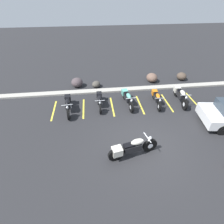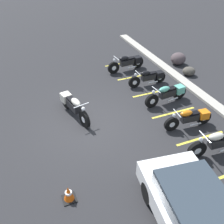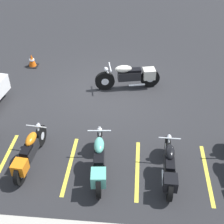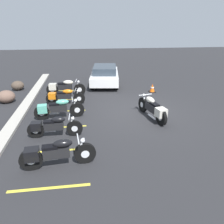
{
  "view_description": "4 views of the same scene",
  "coord_description": "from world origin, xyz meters",
  "px_view_note": "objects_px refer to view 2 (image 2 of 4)",
  "views": [
    {
      "loc": [
        -2.29,
        -5.44,
        6.27
      ],
      "look_at": [
        -1.35,
        2.4,
        0.44
      ],
      "focal_mm": 28.0,
      "sensor_mm": 36.0,
      "label": 1
    },
    {
      "loc": [
        8.07,
        -2.33,
        6.48
      ],
      "look_at": [
        0.56,
        0.76,
        0.76
      ],
      "focal_mm": 42.0,
      "sensor_mm": 36.0,
      "label": 2
    },
    {
      "loc": [
        -1.01,
        9.25,
        6.17
      ],
      "look_at": [
        -0.41,
        2.39,
        0.95
      ],
      "focal_mm": 50.0,
      "sensor_mm": 36.0,
      "label": 3
    },
    {
      "loc": [
        -9.45,
        2.6,
        3.9
      ],
      "look_at": [
        -0.95,
        1.43,
        0.46
      ],
      "focal_mm": 35.0,
      "sensor_mm": 36.0,
      "label": 4
    }
  ],
  "objects_px": {
    "landscape_rock_1": "(189,71)",
    "motorcycle_cream_featured": "(73,105)",
    "parked_bike_2": "(168,93)",
    "parked_bike_3": "(191,118)",
    "parked_bike_0": "(128,62)",
    "traffic_cone": "(69,194)",
    "parked_bike_1": "(149,77)",
    "parked_bike_4": "(221,142)",
    "landscape_rock_2": "(178,59)",
    "car_white": "(200,221)"
  },
  "relations": [
    {
      "from": "parked_bike_2",
      "to": "parked_bike_3",
      "type": "height_order",
      "value": "parked_bike_2"
    },
    {
      "from": "motorcycle_cream_featured",
      "to": "parked_bike_0",
      "type": "height_order",
      "value": "motorcycle_cream_featured"
    },
    {
      "from": "parked_bike_1",
      "to": "parked_bike_2",
      "type": "distance_m",
      "value": 1.75
    },
    {
      "from": "motorcycle_cream_featured",
      "to": "parked_bike_1",
      "type": "height_order",
      "value": "motorcycle_cream_featured"
    },
    {
      "from": "motorcycle_cream_featured",
      "to": "parked_bike_2",
      "type": "height_order",
      "value": "motorcycle_cream_featured"
    },
    {
      "from": "parked_bike_3",
      "to": "traffic_cone",
      "type": "distance_m",
      "value": 5.52
    },
    {
      "from": "parked_bike_1",
      "to": "parked_bike_3",
      "type": "relative_size",
      "value": 0.99
    },
    {
      "from": "landscape_rock_1",
      "to": "motorcycle_cream_featured",
      "type": "bearing_deg",
      "value": -79.63
    },
    {
      "from": "motorcycle_cream_featured",
      "to": "parked_bike_3",
      "type": "xyz_separation_m",
      "value": [
        2.5,
        4.03,
        -0.06
      ]
    },
    {
      "from": "parked_bike_1",
      "to": "parked_bike_3",
      "type": "distance_m",
      "value": 3.62
    },
    {
      "from": "traffic_cone",
      "to": "parked_bike_1",
      "type": "bearing_deg",
      "value": 133.26
    },
    {
      "from": "parked_bike_1",
      "to": "parked_bike_4",
      "type": "distance_m",
      "value": 5.22
    },
    {
      "from": "parked_bike_4",
      "to": "landscape_rock_2",
      "type": "relative_size",
      "value": 2.69
    },
    {
      "from": "landscape_rock_2",
      "to": "traffic_cone",
      "type": "relative_size",
      "value": 1.64
    },
    {
      "from": "motorcycle_cream_featured",
      "to": "landscape_rock_2",
      "type": "height_order",
      "value": "motorcycle_cream_featured"
    },
    {
      "from": "parked_bike_4",
      "to": "traffic_cone",
      "type": "relative_size",
      "value": 4.42
    },
    {
      "from": "parked_bike_2",
      "to": "parked_bike_3",
      "type": "distance_m",
      "value": 1.87
    },
    {
      "from": "car_white",
      "to": "landscape_rock_1",
      "type": "relative_size",
      "value": 6.73
    },
    {
      "from": "parked_bike_4",
      "to": "parked_bike_2",
      "type": "bearing_deg",
      "value": -85.86
    },
    {
      "from": "parked_bike_3",
      "to": "traffic_cone",
      "type": "bearing_deg",
      "value": 21.25
    },
    {
      "from": "motorcycle_cream_featured",
      "to": "parked_bike_4",
      "type": "height_order",
      "value": "motorcycle_cream_featured"
    },
    {
      "from": "motorcycle_cream_featured",
      "to": "landscape_rock_2",
      "type": "bearing_deg",
      "value": 98.69
    },
    {
      "from": "parked_bike_3",
      "to": "parked_bike_4",
      "type": "height_order",
      "value": "parked_bike_4"
    },
    {
      "from": "landscape_rock_1",
      "to": "car_white",
      "type": "bearing_deg",
      "value": -34.64
    },
    {
      "from": "landscape_rock_2",
      "to": "parked_bike_1",
      "type": "bearing_deg",
      "value": -61.06
    },
    {
      "from": "landscape_rock_1",
      "to": "parked_bike_4",
      "type": "bearing_deg",
      "value": -25.76
    },
    {
      "from": "parked_bike_1",
      "to": "parked_bike_4",
      "type": "height_order",
      "value": "parked_bike_4"
    },
    {
      "from": "parked_bike_4",
      "to": "landscape_rock_1",
      "type": "relative_size",
      "value": 3.43
    },
    {
      "from": "parked_bike_2",
      "to": "landscape_rock_2",
      "type": "height_order",
      "value": "parked_bike_2"
    },
    {
      "from": "motorcycle_cream_featured",
      "to": "traffic_cone",
      "type": "xyz_separation_m",
      "value": [
        4.03,
        -1.27,
        -0.25
      ]
    },
    {
      "from": "parked_bike_1",
      "to": "parked_bike_2",
      "type": "xyz_separation_m",
      "value": [
        1.75,
        -0.01,
        0.04
      ]
    },
    {
      "from": "parked_bike_0",
      "to": "traffic_cone",
      "type": "bearing_deg",
      "value": 48.52
    },
    {
      "from": "parked_bike_1",
      "to": "landscape_rock_1",
      "type": "xyz_separation_m",
      "value": [
        -0.11,
        2.48,
        -0.19
      ]
    },
    {
      "from": "parked_bike_4",
      "to": "traffic_cone",
      "type": "bearing_deg",
      "value": 4.63
    },
    {
      "from": "parked_bike_2",
      "to": "landscape_rock_1",
      "type": "xyz_separation_m",
      "value": [
        -1.86,
        2.49,
        -0.23
      ]
    },
    {
      "from": "parked_bike_3",
      "to": "landscape_rock_2",
      "type": "height_order",
      "value": "parked_bike_3"
    },
    {
      "from": "parked_bike_1",
      "to": "parked_bike_0",
      "type": "bearing_deg",
      "value": -80.71
    },
    {
      "from": "parked_bike_1",
      "to": "landscape_rock_1",
      "type": "distance_m",
      "value": 2.49
    },
    {
      "from": "parked_bike_1",
      "to": "landscape_rock_1",
      "type": "height_order",
      "value": "parked_bike_1"
    },
    {
      "from": "car_white",
      "to": "parked_bike_0",
      "type": "bearing_deg",
      "value": 172.8
    },
    {
      "from": "traffic_cone",
      "to": "landscape_rock_2",
      "type": "bearing_deg",
      "value": 129.06
    },
    {
      "from": "parked_bike_1",
      "to": "car_white",
      "type": "distance_m",
      "value": 7.96
    },
    {
      "from": "motorcycle_cream_featured",
      "to": "parked_bike_3",
      "type": "bearing_deg",
      "value": 46.12
    },
    {
      "from": "car_white",
      "to": "landscape_rock_2",
      "type": "xyz_separation_m",
      "value": [
        -8.98,
        5.49,
        -0.34
      ]
    },
    {
      "from": "parked_bike_3",
      "to": "parked_bike_4",
      "type": "distance_m",
      "value": 1.61
    },
    {
      "from": "motorcycle_cream_featured",
      "to": "traffic_cone",
      "type": "height_order",
      "value": "motorcycle_cream_featured"
    },
    {
      "from": "parked_bike_1",
      "to": "parked_bike_4",
      "type": "xyz_separation_m",
      "value": [
        5.22,
        -0.09,
        0.06
      ]
    },
    {
      "from": "parked_bike_0",
      "to": "parked_bike_1",
      "type": "distance_m",
      "value": 1.93
    },
    {
      "from": "parked_bike_1",
      "to": "traffic_cone",
      "type": "height_order",
      "value": "parked_bike_1"
    },
    {
      "from": "motorcycle_cream_featured",
      "to": "parked_bike_0",
      "type": "bearing_deg",
      "value": 115.65
    }
  ]
}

